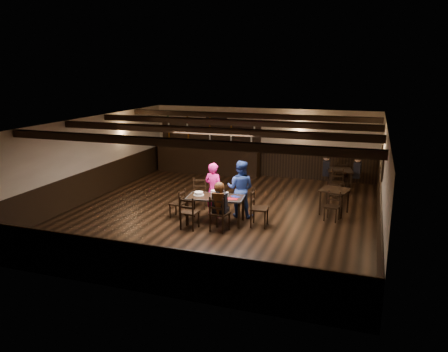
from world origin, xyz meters
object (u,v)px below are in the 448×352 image
(man_blue, at_px, (240,189))
(bar_counter, at_px, (209,156))
(dining_table, at_px, (216,199))
(chair_near_left, at_px, (188,210))
(cake, at_px, (199,194))
(chair_near_right, at_px, (218,211))
(woman_pink, at_px, (214,190))

(man_blue, bearing_deg, bar_counter, -58.87)
(dining_table, distance_m, chair_near_left, 0.92)
(dining_table, bearing_deg, cake, -178.62)
(chair_near_left, distance_m, bar_counter, 6.56)
(dining_table, height_order, chair_near_right, chair_near_right)
(man_blue, bearing_deg, chair_near_left, 57.38)
(chair_near_right, relative_size, bar_counter, 0.22)
(chair_near_left, relative_size, chair_near_right, 0.96)
(chair_near_left, height_order, woman_pink, woman_pink)
(chair_near_right, bearing_deg, bar_counter, 112.98)
(man_blue, distance_m, cake, 1.25)
(dining_table, relative_size, bar_counter, 0.37)
(chair_near_left, xyz_separation_m, bar_counter, (-1.82, 6.30, 0.19))
(man_blue, bearing_deg, woman_pink, 18.25)
(chair_near_right, relative_size, man_blue, 0.58)
(dining_table, relative_size, chair_near_left, 1.78)
(chair_near_right, xyz_separation_m, man_blue, (0.18, 1.40, 0.27))
(chair_near_left, bearing_deg, dining_table, 57.09)
(man_blue, relative_size, bar_counter, 0.37)
(cake, bearing_deg, woman_pink, 63.88)
(cake, bearing_deg, man_blue, 37.12)
(chair_near_left, xyz_separation_m, cake, (-0.00, 0.75, 0.26))
(chair_near_left, bearing_deg, woman_pink, 78.76)
(man_blue, height_order, cake, man_blue)
(woman_pink, height_order, man_blue, man_blue)
(woman_pink, relative_size, bar_counter, 0.36)
(dining_table, distance_m, cake, 0.51)
(man_blue, xyz_separation_m, bar_counter, (-2.81, 4.80, -0.10))
(chair_near_right, xyz_separation_m, bar_counter, (-2.63, 6.20, 0.16))
(chair_near_right, distance_m, cake, 1.07)
(bar_counter, bearing_deg, chair_near_left, -73.89)
(chair_near_right, height_order, woman_pink, woman_pink)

